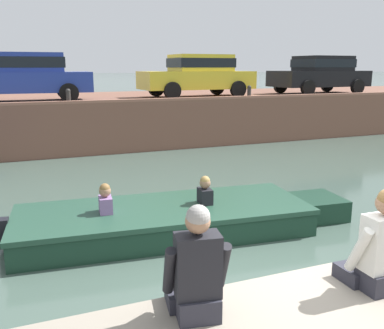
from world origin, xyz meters
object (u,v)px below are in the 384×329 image
mooring_bollard_mid (68,95)px  car_right_inner_black (320,73)px  motorboat_passing (177,219)px  car_left_inner_blue (27,75)px  person_seated_right (378,250)px  car_centre_yellow (198,74)px  mooring_bollard_east (249,91)px  person_seated_left (196,273)px  bottle_drink (356,272)px

mooring_bollard_mid → car_right_inner_black: bearing=6.4°
motorboat_passing → car_right_inner_black: (9.46, 8.46, 2.28)m
motorboat_passing → car_left_inner_blue: (-2.04, 8.46, 2.27)m
car_left_inner_blue → car_right_inner_black: 11.50m
car_right_inner_black → person_seated_right: 15.18m
car_centre_yellow → mooring_bollard_east: car_centre_yellow is taller
motorboat_passing → person_seated_left: 3.85m
car_right_inner_black → mooring_bollard_east: (-4.02, -1.17, -0.61)m
car_left_inner_blue → mooring_bollard_mid: car_left_inner_blue is taller
mooring_bollard_mid → motorboat_passing: bearing=-82.9°
mooring_bollard_mid → person_seated_left: (-0.20, -10.87, -0.77)m
car_centre_yellow → person_seated_left: 13.11m
car_right_inner_black → bottle_drink: bearing=-126.6°
car_centre_yellow → bottle_drink: size_ratio=20.68×
motorboat_passing → car_centre_yellow: bearing=65.2°
car_left_inner_blue → person_seated_left: car_left_inner_blue is taller
car_right_inner_black → motorboat_passing: bearing=-138.2°
mooring_bollard_east → person_seated_left: mooring_bollard_east is taller
car_left_inner_blue → bottle_drink: 12.45m
mooring_bollard_mid → mooring_bollard_east: bearing=0.0°
motorboat_passing → mooring_bollard_east: size_ratio=13.44×
person_seated_left → person_seated_right: 1.71m
car_left_inner_blue → car_right_inner_black: size_ratio=1.01×
car_centre_yellow → bottle_drink: (-3.41, -12.08, -1.65)m
car_right_inner_black → mooring_bollard_mid: bearing=-173.6°
person_seated_left → car_centre_yellow: bearing=67.3°
person_seated_left → bottle_drink: 1.64m
person_seated_right → motorboat_passing: bearing=98.8°
car_right_inner_black → mooring_bollard_east: 4.23m
car_left_inner_blue → mooring_bollard_mid: bearing=-45.9°
car_right_inner_black → person_seated_right: size_ratio=4.27×
car_left_inner_blue → person_seated_left: (0.92, -12.03, -1.37)m
motorboat_passing → car_right_inner_black: 12.90m
car_centre_yellow → car_right_inner_black: size_ratio=1.02×
car_right_inner_black → person_seated_left: 16.08m
mooring_bollard_east → person_seated_right: mooring_bollard_east is taller
mooring_bollard_east → bottle_drink: mooring_bollard_east is taller
bottle_drink → car_left_inner_blue: bearing=101.9°
car_centre_yellow → person_seated_left: size_ratio=4.37×
car_left_inner_blue → person_seated_right: car_left_inner_blue is taller
car_right_inner_black → mooring_bollard_mid: (-10.38, -1.17, -0.61)m
car_centre_yellow → person_seated_left: (-5.03, -12.03, -1.37)m
person_seated_right → mooring_bollard_east: bearing=66.3°
car_centre_yellow → mooring_bollard_east: 2.01m
motorboat_passing → car_right_inner_black: car_right_inner_black is taller
car_centre_yellow → mooring_bollard_mid: 5.00m
person_seated_left → person_seated_right: size_ratio=1.00×
car_right_inner_black → person_seated_left: car_right_inner_black is taller
car_left_inner_blue → mooring_bollard_mid: size_ratio=9.33×
car_left_inner_blue → mooring_bollard_mid: 1.73m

